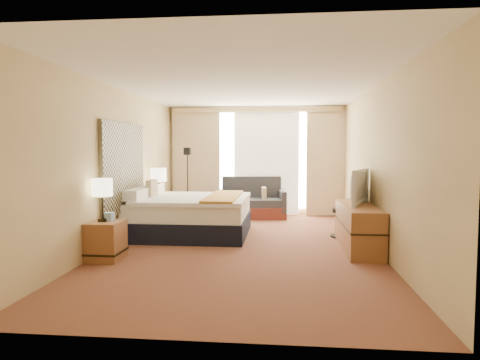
# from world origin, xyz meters

# --- Properties ---
(floor) EXTENTS (4.20, 7.00, 0.02)m
(floor) POSITION_xyz_m (0.00, 0.00, 0.00)
(floor) COLOR #521717
(floor) RESTS_ON ground
(ceiling) EXTENTS (4.20, 7.00, 0.02)m
(ceiling) POSITION_xyz_m (0.00, 0.00, 2.60)
(ceiling) COLOR white
(ceiling) RESTS_ON wall_back
(wall_back) EXTENTS (4.20, 0.02, 2.60)m
(wall_back) POSITION_xyz_m (0.00, 3.50, 1.30)
(wall_back) COLOR beige
(wall_back) RESTS_ON ground
(wall_front) EXTENTS (4.20, 0.02, 2.60)m
(wall_front) POSITION_xyz_m (0.00, -3.50, 1.30)
(wall_front) COLOR beige
(wall_front) RESTS_ON ground
(wall_left) EXTENTS (0.02, 7.00, 2.60)m
(wall_left) POSITION_xyz_m (-2.10, 0.00, 1.30)
(wall_left) COLOR beige
(wall_left) RESTS_ON ground
(wall_right) EXTENTS (0.02, 7.00, 2.60)m
(wall_right) POSITION_xyz_m (2.10, 0.00, 1.30)
(wall_right) COLOR beige
(wall_right) RESTS_ON ground
(headboard) EXTENTS (0.06, 1.85, 1.50)m
(headboard) POSITION_xyz_m (-2.06, 0.20, 1.28)
(headboard) COLOR black
(headboard) RESTS_ON wall_left
(nightstand_left) EXTENTS (0.45, 0.52, 0.55)m
(nightstand_left) POSITION_xyz_m (-1.87, -1.05, 0.28)
(nightstand_left) COLOR #915A34
(nightstand_left) RESTS_ON floor
(nightstand_right) EXTENTS (0.45, 0.52, 0.55)m
(nightstand_right) POSITION_xyz_m (-1.87, 1.45, 0.28)
(nightstand_right) COLOR #915A34
(nightstand_right) RESTS_ON floor
(media_dresser) EXTENTS (0.50, 1.80, 0.70)m
(media_dresser) POSITION_xyz_m (1.83, 0.00, 0.35)
(media_dresser) COLOR #915A34
(media_dresser) RESTS_ON floor
(window) EXTENTS (2.30, 0.02, 2.30)m
(window) POSITION_xyz_m (0.25, 3.47, 1.32)
(window) COLOR white
(window) RESTS_ON wall_back
(curtains) EXTENTS (4.12, 0.19, 2.56)m
(curtains) POSITION_xyz_m (-0.00, 3.39, 1.41)
(curtains) COLOR beige
(curtains) RESTS_ON floor
(bed) EXTENTS (2.09, 1.91, 1.02)m
(bed) POSITION_xyz_m (-1.06, 0.85, 0.37)
(bed) COLOR black
(bed) RESTS_ON floor
(loveseat) EXTENTS (1.59, 0.98, 0.94)m
(loveseat) POSITION_xyz_m (-0.06, 3.01, 0.31)
(loveseat) COLOR maroon
(loveseat) RESTS_ON floor
(floor_lamp) EXTENTS (0.21, 0.21, 1.62)m
(floor_lamp) POSITION_xyz_m (-1.55, 2.83, 1.15)
(floor_lamp) COLOR black
(floor_lamp) RESTS_ON floor
(desk_chair) EXTENTS (0.50, 0.50, 1.01)m
(desk_chair) POSITION_xyz_m (1.80, 0.90, 0.45)
(desk_chair) COLOR black
(desk_chair) RESTS_ON floor
(lamp_left) EXTENTS (0.29, 0.29, 0.61)m
(lamp_left) POSITION_xyz_m (-1.91, -1.05, 1.02)
(lamp_left) COLOR black
(lamp_left) RESTS_ON nightstand_left
(lamp_right) EXTENTS (0.31, 0.31, 0.66)m
(lamp_right) POSITION_xyz_m (-1.82, 1.44, 1.06)
(lamp_right) COLOR black
(lamp_right) RESTS_ON nightstand_right
(tissue_box) EXTENTS (0.14, 0.14, 0.12)m
(tissue_box) POSITION_xyz_m (-1.85, -0.98, 0.61)
(tissue_box) COLOR #7EA3C3
(tissue_box) RESTS_ON nightstand_left
(telephone) EXTENTS (0.23, 0.20, 0.08)m
(telephone) POSITION_xyz_m (-1.83, 1.46, 0.59)
(telephone) COLOR black
(telephone) RESTS_ON nightstand_right
(television) EXTENTS (0.49, 0.95, 0.56)m
(television) POSITION_xyz_m (1.78, 0.11, 0.98)
(television) COLOR black
(television) RESTS_ON media_dresser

